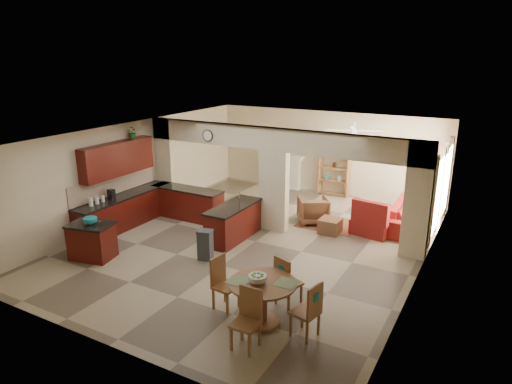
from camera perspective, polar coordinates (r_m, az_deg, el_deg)
The scene contains 39 objects.
floor at distance 11.81m, azimuth -0.05°, elevation -6.20°, with size 10.00×10.00×0.00m, color gray.
ceiling at distance 11.01m, azimuth -0.05°, elevation 7.32°, with size 10.00×10.00×0.00m, color white.
wall_back at distance 15.76m, azimuth 8.86°, elevation 4.88°, with size 8.00×8.00×0.00m, color beige.
wall_front at distance 7.65m, azimuth -18.82°, elevation -9.12°, with size 8.00×8.00×0.00m, color beige.
wall_left at distance 13.66m, azimuth -14.89°, elevation 2.65°, with size 10.00×10.00×0.00m, color beige.
wall_right at distance 10.11m, azimuth 20.21°, elevation -2.86°, with size 10.00×10.00×0.00m, color beige.
partition_left_pier at distance 14.18m, azimuth -11.23°, elevation 3.41°, with size 0.60×0.25×2.80m, color beige.
partition_center_pier at distance 12.26m, azimuth 2.23°, elevation 0.15°, with size 0.80×0.25×2.20m, color beige.
partition_right_pier at distance 11.09m, azimuth 19.55°, elevation -1.06°, with size 0.60×0.25×2.80m, color beige.
partition_header at distance 11.93m, azimuth 2.30°, elevation 6.60°, with size 8.00×0.25×0.60m, color beige.
kitchen_counter at distance 13.26m, azimuth -13.00°, elevation -1.87°, with size 2.52×3.29×1.48m.
upper_cabinets at distance 12.87m, azimuth -16.92°, elevation 4.00°, with size 0.35×2.40×0.90m, color #3A0D06.
peninsula at distance 11.83m, azimuth -2.86°, elevation -3.79°, with size 0.70×1.85×0.91m.
wall_clock at distance 12.83m, azimuth -6.06°, elevation 7.02°, with size 0.34×0.34×0.03m, color #4D3119.
rug at distance 13.13m, azimuth 9.05°, elevation -3.95°, with size 1.60×1.30×0.01m, color brown.
fireplace at distance 16.39m, azimuth 3.29°, elevation 2.70°, with size 1.60×0.35×1.20m.
shelving_unit at distance 15.59m, azimuth 9.75°, elevation 2.82°, with size 1.00×0.32×1.80m, color brown.
window_a at distance 12.35m, azimuth 21.76°, elevation -0.48°, with size 0.02×0.90×1.90m, color white.
window_b at distance 13.98m, azimuth 22.75°, elevation 1.35°, with size 0.02×0.90×1.90m, color white.
glazed_door at distance 13.20m, azimuth 22.21°, elevation -0.13°, with size 0.02×0.70×2.10m, color white.
drape_a_left at distance 11.78m, azimuth 21.16°, elevation -1.22°, with size 0.10×0.28×2.30m, color #3D1B18.
drape_a_right at distance 12.93m, azimuth 21.96°, elevation 0.24°, with size 0.10×0.28×2.30m, color #3D1B18.
drape_b_left at distance 13.41m, azimuth 22.26°, elevation 0.78°, with size 0.10×0.28×2.30m, color #3D1B18.
drape_b_right at distance 14.56m, azimuth 22.89°, elevation 1.92°, with size 0.10×0.28×2.30m, color #3D1B18.
ceiling_fan at distance 13.21m, azimuth 12.16°, elevation 7.51°, with size 1.00×1.00×0.10m, color white.
kitchen_island at distance 11.41m, azimuth -19.81°, elevation -5.76°, with size 1.13×0.91×0.86m.
teal_bowl at distance 11.23m, azimuth -20.02°, elevation -3.41°, with size 0.32×0.32×0.15m, color teal.
trash_can at distance 10.78m, azimuth -6.35°, elevation -6.72°, with size 0.31×0.27×0.67m, color #303033.
dining_table at distance 8.24m, azimuth 0.83°, elevation -12.96°, with size 1.21×1.21×0.82m.
fruit_bowl at distance 8.03m, azimuth 0.19°, elevation -10.79°, with size 0.32×0.32×0.17m, color #7ABE28.
sofa at distance 13.32m, azimuth 18.94°, elevation -2.76°, with size 0.96×2.45×0.72m, color maroon.
chaise at distance 12.63m, azimuth 14.30°, elevation -4.21°, with size 0.99×0.81×0.40m, color maroon.
armchair at distance 13.07m, azimuth 7.14°, elevation -2.23°, with size 0.81×0.83×0.75m, color maroon.
ottoman at distance 12.45m, azimuth 9.25°, elevation -4.19°, with size 0.55×0.55×0.40m, color maroon.
plant at distance 13.20m, azimuth -15.18°, elevation 7.21°, with size 0.31×0.27×0.35m, color #134A14.
chair_north at distance 8.77m, azimuth 3.75°, elevation -10.90°, with size 0.54×0.54×1.02m.
chair_east at distance 7.92m, azimuth 6.70°, elevation -14.30°, with size 0.50×0.50×1.02m.
chair_south at distance 7.68m, azimuth -1.02°, elevation -15.23°, with size 0.43×0.43×1.02m.
chair_west at distance 8.75m, azimuth -4.22°, elevation -10.97°, with size 0.47×0.47×1.02m.
Camera 1 is at (5.28, -9.48, 4.65)m, focal length 32.00 mm.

